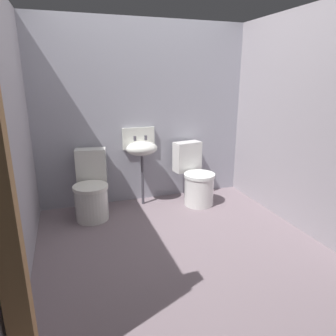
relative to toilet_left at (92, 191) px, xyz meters
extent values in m
cube|color=slate|center=(0.75, -0.91, -0.36)|extent=(3.14, 2.93, 0.08)
cube|color=#9696A2|center=(0.75, 0.40, 0.83)|extent=(3.14, 0.10, 2.30)
cube|color=#98929B|center=(-0.67, -0.81, 0.83)|extent=(0.10, 2.73, 2.30)
cube|color=#9C959D|center=(2.17, -0.81, 0.83)|extent=(0.10, 2.73, 2.30)
cylinder|color=silver|center=(-0.01, -0.09, -0.13)|extent=(0.44, 0.44, 0.38)
cylinder|color=silver|center=(-0.01, -0.09, 0.08)|extent=(0.46, 0.46, 0.04)
cube|color=silver|center=(0.03, 0.21, 0.26)|extent=(0.38, 0.24, 0.40)
cylinder|color=silver|center=(1.35, -0.09, -0.13)|extent=(0.44, 0.44, 0.38)
cylinder|color=silver|center=(1.35, -0.09, 0.08)|extent=(0.46, 0.46, 0.04)
cube|color=silver|center=(1.30, 0.21, 0.26)|extent=(0.39, 0.24, 0.40)
cylinder|color=#4A4851|center=(0.66, 0.16, 0.01)|extent=(0.04, 0.04, 0.66)
ellipsoid|color=silver|center=(0.66, 0.16, 0.43)|extent=(0.40, 0.32, 0.18)
cube|color=silver|center=(0.66, 0.33, 0.53)|extent=(0.42, 0.04, 0.28)
cylinder|color=#4A4851|center=(0.59, 0.22, 0.55)|extent=(0.04, 0.04, 0.06)
cylinder|color=#4A4851|center=(0.73, 0.22, 0.55)|extent=(0.04, 0.04, 0.06)
camera|label=1|loc=(-0.22, -3.49, 1.30)|focal=32.67mm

